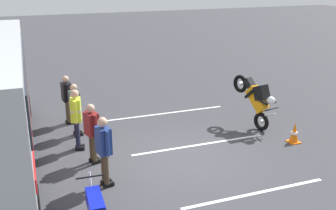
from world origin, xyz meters
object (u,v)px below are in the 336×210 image
(traffic_cone, at_px, (294,133))
(spectator_far_right, at_px, (67,96))
(spectator_far_left, at_px, (104,146))
(spectator_left, at_px, (92,129))
(stunt_motorcycle, at_px, (256,98))
(spectator_right, at_px, (75,105))
(spectator_centre, at_px, (76,114))

(traffic_cone, bearing_deg, spectator_far_right, 56.43)
(spectator_far_left, xyz_separation_m, spectator_left, (1.30, 0.03, -0.06))
(spectator_far_right, bearing_deg, spectator_left, -176.43)
(stunt_motorcycle, distance_m, traffic_cone, 1.67)
(spectator_right, relative_size, stunt_motorcycle, 0.84)
(spectator_centre, height_order, traffic_cone, spectator_centre)
(stunt_motorcycle, height_order, traffic_cone, stunt_motorcycle)
(spectator_left, distance_m, spectator_centre, 1.05)
(stunt_motorcycle, bearing_deg, spectator_far_right, 65.36)
(spectator_far_left, height_order, spectator_far_right, spectator_far_left)
(spectator_left, distance_m, stunt_motorcycle, 5.43)
(spectator_centre, xyz_separation_m, spectator_far_right, (2.16, -0.04, -0.09))
(stunt_motorcycle, bearing_deg, spectator_centre, 85.87)
(spectator_centre, xyz_separation_m, spectator_right, (1.05, -0.13, -0.09))
(spectator_far_left, xyz_separation_m, stunt_motorcycle, (1.91, -5.37, -0.02))
(spectator_far_left, distance_m, stunt_motorcycle, 5.70)
(spectator_far_left, height_order, stunt_motorcycle, same)
(spectator_right, bearing_deg, spectator_left, -176.97)
(spectator_centre, height_order, spectator_right, spectator_centre)
(spectator_centre, xyz_separation_m, stunt_motorcycle, (-0.41, -5.63, -0.05))
(spectator_far_right, relative_size, stunt_motorcycle, 0.84)
(stunt_motorcycle, xyz_separation_m, traffic_cone, (-1.44, -0.45, -0.71))
(spectator_far_left, distance_m, spectator_far_right, 4.49)
(spectator_left, distance_m, spectator_right, 2.07)
(spectator_left, bearing_deg, stunt_motorcycle, -83.56)
(spectator_left, relative_size, spectator_centre, 0.93)
(spectator_far_right, height_order, stunt_motorcycle, stunt_motorcycle)
(spectator_right, relative_size, spectator_far_right, 1.00)
(spectator_far_left, bearing_deg, spectator_far_right, 2.87)
(spectator_far_right, bearing_deg, spectator_right, -175.42)
(spectator_centre, bearing_deg, traffic_cone, -106.92)
(spectator_far_left, xyz_separation_m, traffic_cone, (0.47, -5.81, -0.73))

